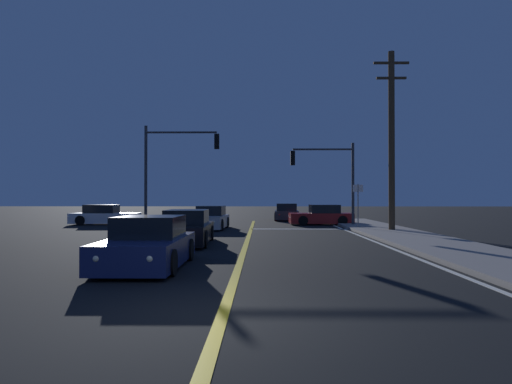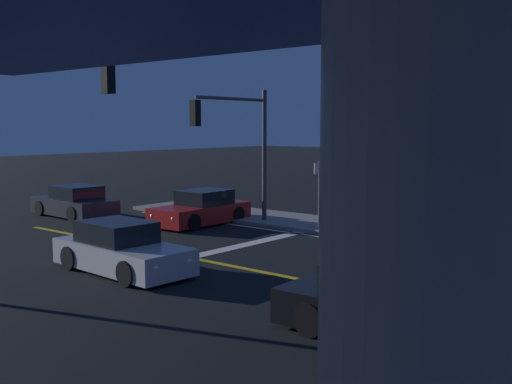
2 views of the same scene
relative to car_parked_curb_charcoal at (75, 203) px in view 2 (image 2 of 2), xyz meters
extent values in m
cube|color=gold|center=(-2.60, -18.20, -0.58)|extent=(0.20, 33.94, 0.01)
cube|color=silver|center=(0.17, -9.72, -0.58)|extent=(5.54, 0.50, 0.01)
cube|color=#2D2D33|center=(0.00, 0.06, -0.14)|extent=(1.99, 4.27, 0.68)
cube|color=black|center=(-0.01, -0.19, 0.46)|extent=(1.64, 2.00, 0.60)
cylinder|color=black|center=(-0.78, 1.40, -0.26)|extent=(0.25, 0.65, 0.64)
cylinder|color=black|center=(0.90, 1.32, -0.26)|extent=(0.25, 0.65, 0.64)
cylinder|color=black|center=(-0.90, -1.20, -0.26)|extent=(0.25, 0.65, 0.64)
cylinder|color=black|center=(0.79, -1.28, -0.26)|extent=(0.25, 0.65, 0.64)
sphere|color=#FFF4CC|center=(-0.47, 2.12, -0.06)|extent=(0.18, 0.18, 0.18)
sphere|color=#FFF4CC|center=(0.65, 2.07, -0.06)|extent=(0.18, 0.18, 0.18)
sphere|color=red|center=(-0.65, -1.96, -0.06)|extent=(0.14, 0.14, 0.14)
sphere|color=red|center=(0.47, -2.01, -0.06)|extent=(0.14, 0.14, 0.14)
cube|color=#B2B5BA|center=(-4.95, -9.62, -0.14)|extent=(1.89, 4.23, 0.68)
cube|color=black|center=(-4.94, -9.37, 0.46)|extent=(1.55, 1.98, 0.60)
cylinder|color=black|center=(-4.22, -10.95, -0.26)|extent=(0.25, 0.65, 0.64)
cylinder|color=black|center=(-5.81, -10.88, -0.26)|extent=(0.25, 0.65, 0.64)
cylinder|color=black|center=(-4.10, -8.37, -0.26)|extent=(0.25, 0.65, 0.64)
cylinder|color=black|center=(-5.69, -8.30, -0.26)|extent=(0.25, 0.65, 0.64)
sphere|color=#FFF4CC|center=(-4.52, -11.67, -0.06)|extent=(0.18, 0.18, 0.18)
sphere|color=#FFF4CC|center=(-5.58, -11.62, -0.06)|extent=(0.18, 0.18, 0.18)
sphere|color=red|center=(-4.33, -7.62, -0.06)|extent=(0.14, 0.14, 0.14)
sphere|color=red|center=(-5.39, -7.57, -0.06)|extent=(0.14, 0.14, 0.14)
cube|color=black|center=(-4.98, -17.69, -0.14)|extent=(1.98, 4.63, 0.68)
cube|color=black|center=(-4.99, -17.42, 0.46)|extent=(1.64, 2.15, 0.60)
cylinder|color=black|center=(-4.08, -19.09, -0.26)|extent=(0.24, 0.65, 0.64)
cylinder|color=black|center=(-5.79, -19.14, -0.26)|extent=(0.24, 0.65, 0.64)
cylinder|color=black|center=(-4.17, -16.25, -0.26)|extent=(0.24, 0.65, 0.64)
cylinder|color=black|center=(-5.88, -16.30, -0.26)|extent=(0.24, 0.65, 0.64)
sphere|color=red|center=(-4.48, -15.44, -0.06)|extent=(0.14, 0.14, 0.14)
sphere|color=red|center=(-5.62, -15.48, -0.06)|extent=(0.14, 0.14, 0.14)
cube|color=maroon|center=(1.96, -5.62, -0.14)|extent=(4.20, 1.91, 0.68)
cube|color=black|center=(2.21, -5.61, 0.46)|extent=(1.95, 1.60, 0.60)
cylinder|color=black|center=(0.70, -6.49, -0.26)|extent=(0.65, 0.24, 0.64)
cylinder|color=black|center=(0.65, -4.83, -0.26)|extent=(0.65, 0.24, 0.64)
cylinder|color=black|center=(3.27, -6.41, -0.26)|extent=(0.65, 0.24, 0.64)
cylinder|color=black|center=(3.22, -4.75, -0.26)|extent=(0.65, 0.24, 0.64)
sphere|color=#FFF4CC|center=(-0.03, -6.24, -0.06)|extent=(0.18, 0.18, 0.18)
sphere|color=#FFF4CC|center=(-0.07, -5.13, -0.06)|extent=(0.18, 0.18, 0.18)
sphere|color=red|center=(4.00, -6.11, -0.06)|extent=(0.14, 0.14, 0.14)
sphere|color=red|center=(3.97, -5.00, -0.06)|extent=(0.14, 0.14, 0.14)
cylinder|color=#38383D|center=(3.75, -7.42, 2.05)|extent=(0.18, 0.18, 5.26)
cylinder|color=#38383D|center=(1.86, -7.42, 4.27)|extent=(3.78, 0.12, 0.12)
cube|color=black|center=(-0.03, -7.42, 3.72)|extent=(0.28, 0.28, 0.90)
sphere|color=red|center=(-0.03, -7.42, 3.99)|extent=(0.22, 0.22, 0.22)
sphere|color=#4C2D05|center=(-0.03, -7.42, 3.72)|extent=(0.22, 0.22, 0.22)
sphere|color=#0A3814|center=(-0.03, -7.42, 3.45)|extent=(0.22, 0.22, 0.22)
cylinder|color=#38383D|center=(-6.81, -8.82, 5.15)|extent=(4.26, 0.12, 0.12)
cube|color=black|center=(-4.68, -8.82, 4.60)|extent=(0.28, 0.28, 0.90)
sphere|color=red|center=(-4.68, -8.82, 4.87)|extent=(0.22, 0.22, 0.22)
sphere|color=#4C2D05|center=(-4.68, -8.82, 4.60)|extent=(0.22, 0.22, 0.22)
sphere|color=#0A3814|center=(-4.68, -8.82, 4.33)|extent=(0.22, 0.22, 0.22)
cylinder|color=#4C3823|center=(4.85, -11.89, 4.18)|extent=(0.33, 0.33, 9.52)
cube|color=#4C3823|center=(4.85, -11.89, 7.54)|extent=(1.56, 0.12, 0.12)
cylinder|color=slate|center=(3.45, -10.22, 0.72)|extent=(0.06, 0.06, 2.59)
cube|color=white|center=(3.45, -10.22, 1.76)|extent=(0.56, 0.10, 0.40)
camera|label=1|loc=(-1.98, -34.91, 1.27)|focal=30.69mm
camera|label=2|loc=(-14.89, -22.51, 3.29)|focal=42.77mm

